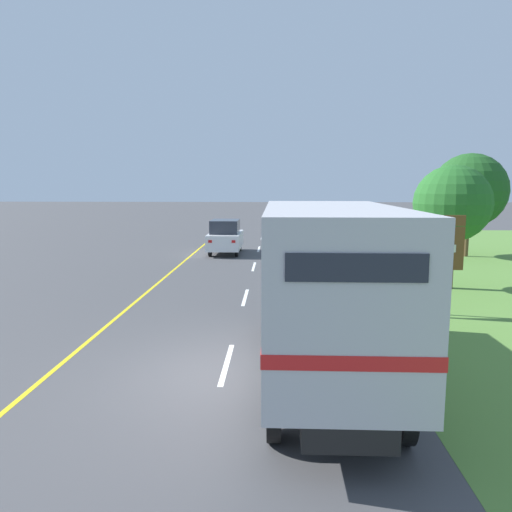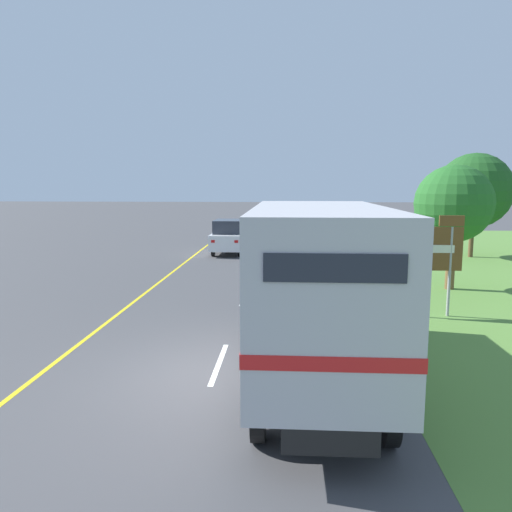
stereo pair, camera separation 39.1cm
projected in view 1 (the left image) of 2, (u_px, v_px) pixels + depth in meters
The scene contains 13 objects.
ground_plane at pixel (224, 375), 10.52m from camera, with size 200.00×200.00×0.00m, color #444447.
edge_line_yellow at pixel (156, 284), 19.94m from camera, with size 0.12×48.74×0.01m, color yellow.
centre_dash_near at pixel (227, 363), 11.17m from camera, with size 0.12×2.60×0.01m, color white.
centre_dash_mid_a at pixel (245, 297), 17.69m from camera, with size 0.12×2.60×0.01m, color white.
centre_dash_mid_b at pixel (254, 267), 24.22m from camera, with size 0.12×2.60×0.01m, color white.
centre_dash_far at pixel (259, 249), 30.75m from camera, with size 0.12×2.60×0.01m, color white.
centre_dash_farthest at pixel (262, 238), 37.27m from camera, with size 0.12×2.60×0.01m, color white.
horse_trailer_truck at pixel (326, 286), 9.86m from camera, with size 2.35×7.93×3.59m.
lead_car_white at pixel (225, 237), 28.62m from camera, with size 1.80×3.95×1.95m.
highway_sign at pixel (427, 251), 15.04m from camera, with size 2.27×0.09×3.06m.
roadside_tree_near at pixel (453, 204), 18.78m from camera, with size 2.89×2.89×4.70m.
roadside_tree_mid at pixel (469, 191), 27.15m from camera, with size 4.03×4.03×5.64m.
delineator_post at pixel (395, 324), 12.53m from camera, with size 0.08×0.08×0.95m.
Camera 1 is at (1.11, -10.01, 4.00)m, focal length 35.00 mm.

